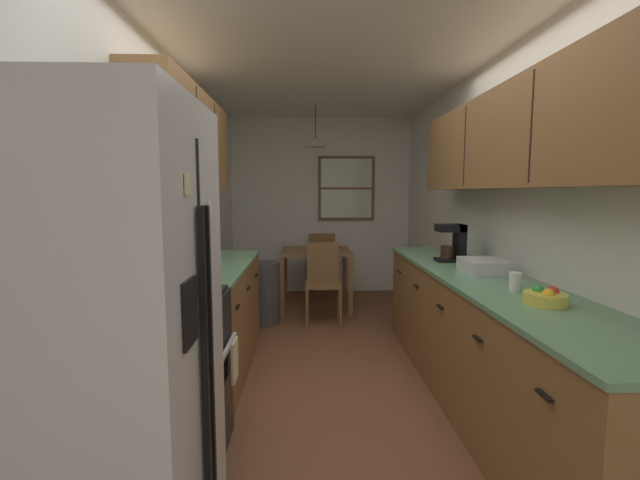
{
  "coord_description": "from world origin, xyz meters",
  "views": [
    {
      "loc": [
        -0.22,
        -2.74,
        1.47
      ],
      "look_at": [
        -0.09,
        1.3,
        1.03
      ],
      "focal_mm": 24.18,
      "sensor_mm": 36.0,
      "label": 1
    }
  ],
  "objects": [
    {
      "name": "wall_right",
      "position": [
        1.35,
        1.0,
        1.27
      ],
      "size": [
        0.1,
        9.0,
        2.55
      ],
      "primitive_type": "cube",
      "color": "white",
      "rests_on": "ground"
    },
    {
      "name": "ground_plane",
      "position": [
        0.0,
        1.0,
        0.0
      ],
      "size": [
        12.0,
        12.0,
        0.0
      ],
      "primitive_type": "plane",
      "color": "brown"
    },
    {
      "name": "microwave_over_range",
      "position": [
        -1.11,
        -0.46,
        1.63
      ],
      "size": [
        0.39,
        0.56,
        0.31
      ],
      "color": "black"
    },
    {
      "name": "dish_towel",
      "position": [
        -0.64,
        -0.31,
        0.5
      ],
      "size": [
        0.02,
        0.16,
        0.24
      ],
      "primitive_type": "cube",
      "color": "beige"
    },
    {
      "name": "refrigerator",
      "position": [
        -0.95,
        -1.18,
        0.9
      ],
      "size": [
        0.72,
        0.78,
        1.81
      ],
      "color": "silver",
      "rests_on": "ground"
    },
    {
      "name": "pendant_light",
      "position": [
        -0.1,
        2.7,
        2.08
      ],
      "size": [
        0.28,
        0.28,
        0.52
      ],
      "color": "black"
    },
    {
      "name": "dining_chair_near",
      "position": [
        -0.03,
        2.06,
        0.5
      ],
      "size": [
        0.4,
        0.4,
        0.9
      ],
      "color": "brown",
      "rests_on": "ground"
    },
    {
      "name": "dish_rack",
      "position": [
        1.04,
        0.24,
        0.95
      ],
      "size": [
        0.28,
        0.34,
        0.1
      ],
      "primitive_type": "cube",
      "color": "silver",
      "rests_on": "counter_right"
    },
    {
      "name": "trash_bin",
      "position": [
        -0.7,
        2.04,
        0.35
      ],
      "size": [
        0.36,
        0.36,
        0.69
      ],
      "primitive_type": "cylinder",
      "color": "#3F3F42",
      "rests_on": "ground"
    },
    {
      "name": "fruit_bowl",
      "position": [
        1.01,
        -0.61,
        0.94
      ],
      "size": [
        0.21,
        0.21,
        0.09
      ],
      "color": "#E5D14C",
      "rests_on": "counter_right"
    },
    {
      "name": "back_window",
      "position": [
        0.37,
        3.58,
        1.53
      ],
      "size": [
        0.82,
        0.05,
        0.93
      ],
      "color": "brown"
    },
    {
      "name": "upper_cabinets_left",
      "position": [
        -1.14,
        0.66,
        1.86
      ],
      "size": [
        0.33,
        1.79,
        0.73
      ],
      "color": "brown"
    },
    {
      "name": "storage_canister",
      "position": [
        -1.0,
        0.18,
        0.99
      ],
      "size": [
        0.11,
        0.11,
        0.17
      ],
      "color": "red",
      "rests_on": "counter_left"
    },
    {
      "name": "upper_cabinets_right",
      "position": [
        1.14,
        0.05,
        1.82
      ],
      "size": [
        0.33,
        2.92,
        0.64
      ],
      "color": "brown"
    },
    {
      "name": "coffee_maker",
      "position": [
        1.0,
        0.78,
        1.06
      ],
      "size": [
        0.22,
        0.18,
        0.31
      ],
      "color": "black",
      "rests_on": "counter_right"
    },
    {
      "name": "stove_range",
      "position": [
        -0.99,
        -0.46,
        0.47
      ],
      "size": [
        0.66,
        0.63,
        1.1
      ],
      "color": "black",
      "rests_on": "ground"
    },
    {
      "name": "counter_right",
      "position": [
        1.0,
        0.1,
        0.45
      ],
      "size": [
        0.64,
        3.24,
        0.9
      ],
      "color": "brown",
      "rests_on": "ground"
    },
    {
      "name": "ceiling_slab",
      "position": [
        0.0,
        1.0,
        2.59
      ],
      "size": [
        4.4,
        9.0,
        0.08
      ],
      "primitive_type": "cube",
      "color": "white"
    },
    {
      "name": "dining_chair_far",
      "position": [
        -0.01,
        3.33,
        0.5
      ],
      "size": [
        0.43,
        0.43,
        0.9
      ],
      "color": "brown",
      "rests_on": "ground"
    },
    {
      "name": "table_serving_bowl",
      "position": [
        -0.13,
        2.73,
        0.77
      ],
      "size": [
        0.16,
        0.16,
        0.06
      ],
      "primitive_type": "cylinder",
      "color": "#4C7299",
      "rests_on": "dining_table"
    },
    {
      "name": "counter_left",
      "position": [
        -1.0,
        0.71,
        0.45
      ],
      "size": [
        0.64,
        1.71,
        0.9
      ],
      "color": "brown",
      "rests_on": "ground"
    },
    {
      "name": "wall_left",
      "position": [
        -1.35,
        1.0,
        1.27
      ],
      "size": [
        0.1,
        9.0,
        2.55
      ],
      "primitive_type": "cube",
      "color": "white",
      "rests_on": "ground"
    },
    {
      "name": "wall_back",
      "position": [
        0.0,
        3.65,
        1.27
      ],
      "size": [
        4.4,
        0.1,
        2.55
      ],
      "primitive_type": "cube",
      "color": "white",
      "rests_on": "ground"
    },
    {
      "name": "mug_by_coffeemaker",
      "position": [
        1.0,
        -0.31,
        0.95
      ],
      "size": [
        0.11,
        0.07,
        0.11
      ],
      "color": "white",
      "rests_on": "counter_right"
    },
    {
      "name": "dining_table",
      "position": [
        -0.1,
        2.7,
        0.63
      ],
      "size": [
        0.87,
        0.85,
        0.74
      ],
      "color": "brown",
      "rests_on": "ground"
    }
  ]
}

